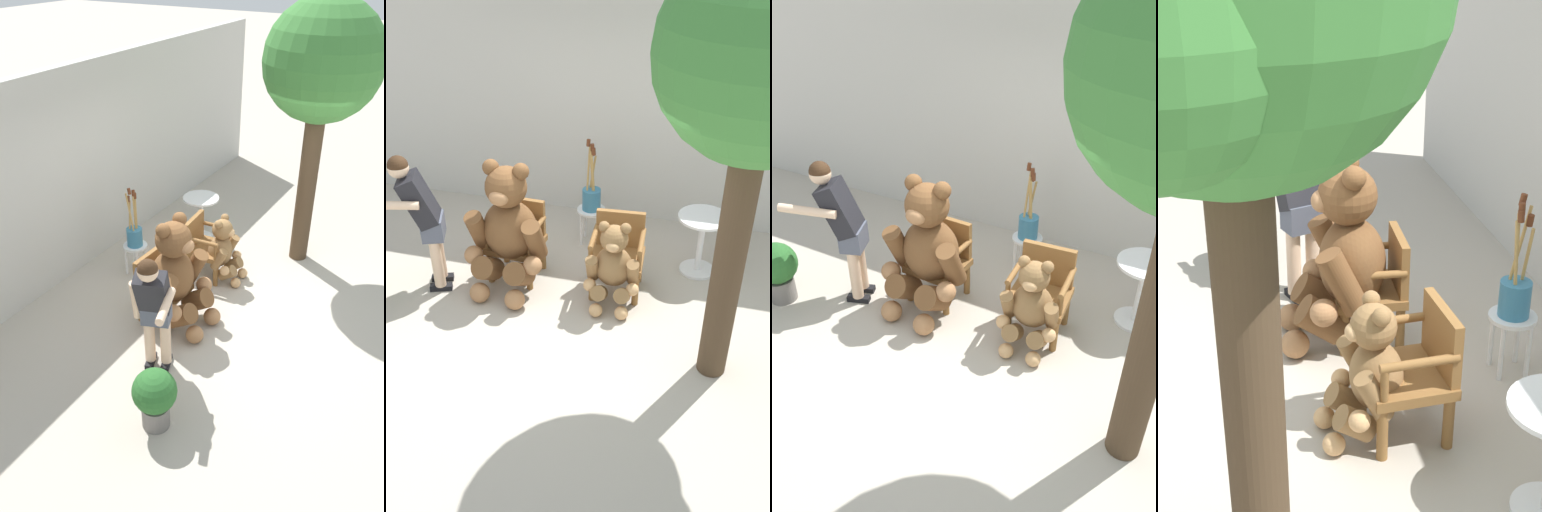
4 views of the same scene
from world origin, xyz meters
The scene contains 11 objects.
ground_plane centered at (0.00, 0.00, 0.00)m, with size 60.00×60.00×0.00m, color #B2A899.
back_wall centered at (0.00, 2.40, 1.40)m, with size 10.00×0.16×2.80m, color beige.
wooden_chair_left centered at (-0.57, 0.70, 0.46)m, with size 0.58×0.54×0.86m.
wooden_chair_right centered at (0.56, 0.70, 0.46)m, with size 0.60×0.56×0.86m.
teddy_bear_large centered at (-0.57, 0.44, 0.71)m, with size 0.87×0.83×1.45m.
teddy_bear_small centered at (0.57, 0.40, 0.47)m, with size 0.58×0.56×0.96m.
person_visitor centered at (-1.40, 0.20, 0.92)m, with size 0.70×0.65×1.55m.
white_stool centered at (0.06, 1.54, 0.36)m, with size 0.34×0.34×0.46m.
brush_bucket centered at (0.06, 1.54, 0.65)m, with size 0.22×0.22×0.88m.
round_side_table centered at (1.40, 1.24, 0.45)m, with size 0.56×0.56×0.72m.
potted_plant centered at (-2.02, -0.21, 0.40)m, with size 0.44×0.44×0.68m.
Camera 3 is at (1.76, -3.03, 3.36)m, focal length 35.00 mm.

